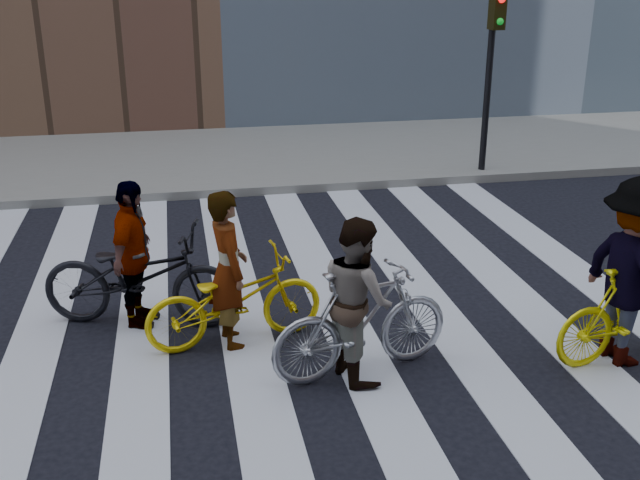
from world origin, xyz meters
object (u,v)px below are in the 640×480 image
object	(u,v)px
bike_yellow_left	(234,300)
bike_yellow_right	(631,313)
rider_right	(632,273)
rider_rear	(133,255)
traffic_signal	(492,53)
rider_left	(228,269)
rider_mid	(357,298)
bike_silver_mid	(362,321)
bike_dark_rear	(140,276)

from	to	relation	value
bike_yellow_left	bike_yellow_right	size ratio (longest dim) A/B	1.10
rider_right	rider_rear	distance (m)	5.11
traffic_signal	rider_rear	size ratio (longest dim) A/B	2.02
rider_left	rider_rear	world-z (taller)	rider_left
bike_yellow_right	rider_left	bearing A→B (deg)	65.80
rider_left	rider_rear	distance (m)	1.16
bike_yellow_right	rider_mid	size ratio (longest dim) A/B	1.06
rider_mid	rider_rear	bearing A→B (deg)	42.16
traffic_signal	bike_silver_mid	xyz separation A→B (m)	(-3.93, -6.37, -1.72)
bike_yellow_left	rider_mid	size ratio (longest dim) A/B	1.17
traffic_signal	rider_left	size ratio (longest dim) A/B	1.98
traffic_signal	bike_silver_mid	size ratio (longest dim) A/B	1.79
rider_right	rider_mid	bearing A→B (deg)	76.52
rider_left	bike_yellow_left	bearing A→B (deg)	-99.98
bike_yellow_left	rider_right	distance (m)	3.97
traffic_signal	rider_left	xyz separation A→B (m)	(-5.12, -5.51, -1.44)
bike_silver_mid	bike_dark_rear	xyz separation A→B (m)	(-2.11, 1.49, 0.01)
bike_yellow_left	rider_rear	bearing A→B (deg)	48.31
bike_silver_mid	bike_dark_rear	size ratio (longest dim) A/B	0.86
bike_silver_mid	rider_rear	size ratio (longest dim) A/B	1.12
rider_left	rider_mid	xyz separation A→B (m)	(1.14, -0.86, -0.03)
bike_dark_rear	rider_left	xyz separation A→B (m)	(0.92, -0.63, 0.27)
bike_yellow_right	rider_mid	xyz separation A→B (m)	(-2.74, 0.25, 0.29)
rider_mid	bike_yellow_left	bearing A→B (deg)	39.09
bike_silver_mid	bike_dark_rear	bearing A→B (deg)	42.16
bike_silver_mid	rider_rear	distance (m)	2.64
traffic_signal	rider_mid	distance (m)	7.65
rider_mid	traffic_signal	bearing A→B (deg)	-44.56
rider_rear	rider_mid	bearing A→B (deg)	-109.36
bike_yellow_right	bike_dark_rear	bearing A→B (deg)	61.85
bike_yellow_left	rider_rear	world-z (taller)	rider_rear
bike_yellow_left	bike_dark_rear	xyz separation A→B (m)	(-0.97, 0.63, 0.08)
bike_silver_mid	bike_yellow_right	xyz separation A→B (m)	(2.69, -0.25, -0.05)
bike_yellow_right	bike_dark_rear	xyz separation A→B (m)	(-4.80, 1.74, 0.06)
rider_mid	rider_right	world-z (taller)	rider_right
bike_silver_mid	rider_mid	distance (m)	0.25
rider_left	traffic_signal	bearing A→B (deg)	-52.91
bike_dark_rear	rider_right	distance (m)	5.07
bike_yellow_left	rider_mid	world-z (taller)	rider_mid
traffic_signal	rider_right	bearing A→B (deg)	-101.04
bike_yellow_left	bike_dark_rear	bearing A→B (deg)	47.00
bike_silver_mid	rider_left	xyz separation A→B (m)	(-1.19, 0.86, 0.28)
traffic_signal	rider_rear	world-z (taller)	traffic_signal
bike_yellow_left	rider_right	size ratio (longest dim) A/B	0.99
bike_yellow_left	rider_mid	xyz separation A→B (m)	(1.09, -0.86, 0.31)
traffic_signal	rider_mid	world-z (taller)	traffic_signal
bike_yellow_right	traffic_signal	bearing A→B (deg)	-18.81
bike_yellow_right	rider_rear	world-z (taller)	rider_rear
rider_right	bike_yellow_right	bearing A→B (deg)	-98.19
rider_left	rider_mid	bearing A→B (deg)	-137.07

